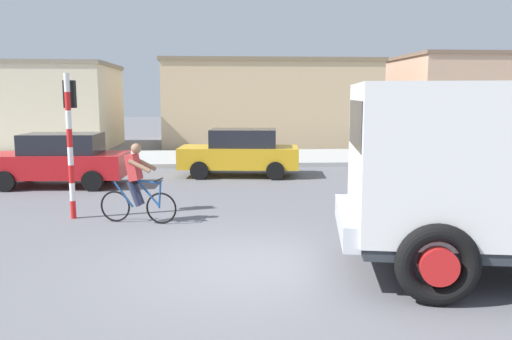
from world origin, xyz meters
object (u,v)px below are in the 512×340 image
Objects in this scene: cyclist at (137,183)px; traffic_light_pole at (70,126)px; car_red_near at (59,160)px; car_white_mid at (240,152)px.

traffic_light_pole is at bearing 158.42° from cyclist.
traffic_light_pole is (-1.50, 0.59, 1.20)m from cyclist.
car_red_near is (-3.02, 4.75, -0.05)m from cyclist.
traffic_light_pole is at bearing -69.89° from car_red_near.
car_red_near and car_white_mid have the same top height.
car_red_near is (-1.52, 4.16, -1.25)m from traffic_light_pole.
car_white_mid is (5.51, 1.66, 0.00)m from car_red_near.
car_white_mid is at bearing 16.80° from car_red_near.
cyclist is at bearing -21.58° from traffic_light_pole.
cyclist is 0.54× the size of traffic_light_pole.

